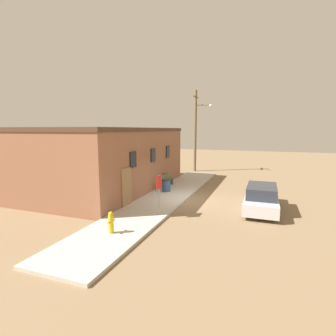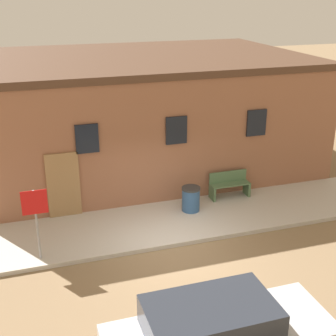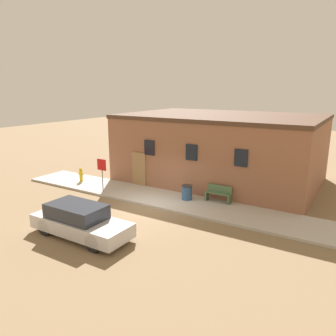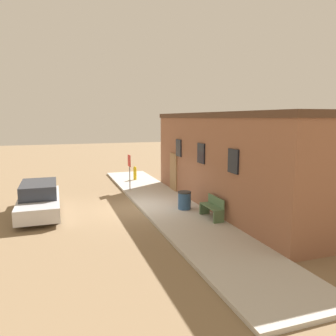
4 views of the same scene
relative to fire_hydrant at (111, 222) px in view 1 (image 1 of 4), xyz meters
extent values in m
plane|color=#846B4C|center=(6.33, -1.35, -0.57)|extent=(80.00, 80.00, 0.00)
cube|color=#BCB7AD|center=(6.33, 0.02, -0.51)|extent=(19.25, 2.73, 0.13)
cube|color=#8E5B42|center=(7.34, 5.48, 1.50)|extent=(12.17, 8.20, 4.15)
cube|color=#4C3323|center=(7.34, 5.48, 3.69)|extent=(12.27, 8.30, 0.24)
cube|color=black|center=(4.50, 1.35, 2.00)|extent=(0.70, 0.08, 0.90)
cube|color=black|center=(7.34, 1.35, 2.00)|extent=(0.70, 0.08, 0.90)
cube|color=black|center=(10.18, 1.35, 2.00)|extent=(0.70, 0.08, 0.90)
cube|color=#937047|center=(3.69, 1.35, 0.53)|extent=(1.00, 0.08, 2.20)
cylinder|color=gold|center=(0.00, 0.00, -0.07)|extent=(0.21, 0.21, 0.75)
sphere|color=gold|center=(0.00, 0.00, 0.35)|extent=(0.19, 0.19, 0.19)
cylinder|color=gold|center=(-0.16, 0.00, 0.04)|extent=(0.12, 0.09, 0.09)
cylinder|color=gold|center=(0.16, 0.00, 0.04)|extent=(0.12, 0.09, 0.09)
cylinder|color=gray|center=(2.77, -0.95, 0.54)|extent=(0.06, 0.06, 1.97)
cube|color=red|center=(2.77, -0.97, 1.20)|extent=(0.65, 0.02, 0.65)
cube|color=#4C6B47|center=(8.52, 1.01, -0.22)|extent=(0.08, 0.44, 0.46)
cube|color=#4C6B47|center=(9.80, 1.01, -0.22)|extent=(0.08, 0.44, 0.46)
cube|color=#4C6B47|center=(9.16, 1.01, 0.04)|extent=(1.36, 0.44, 0.04)
cube|color=#4C6B47|center=(9.16, 1.21, 0.24)|extent=(1.36, 0.04, 0.37)
cylinder|color=#2D517F|center=(7.54, 0.48, -0.08)|extent=(0.56, 0.56, 0.73)
cylinder|color=#2D2D2D|center=(7.54, 0.48, 0.32)|extent=(0.59, 0.59, 0.06)
cylinder|color=brown|center=(17.47, 1.10, 3.50)|extent=(0.28, 0.28, 8.15)
cylinder|color=brown|center=(17.47, 0.33, 6.11)|extent=(0.10, 1.52, 0.10)
sphere|color=silver|center=(17.47, -0.43, 6.01)|extent=(0.32, 0.32, 0.32)
cube|color=brown|center=(17.47, 1.10, 6.92)|extent=(1.80, 0.10, 0.10)
cylinder|color=black|center=(7.25, -4.89, -0.22)|extent=(0.72, 0.20, 0.72)
cylinder|color=black|center=(7.25, -6.34, -0.22)|extent=(0.72, 0.20, 0.72)
cylinder|color=black|center=(4.48, -4.89, -0.22)|extent=(0.72, 0.20, 0.72)
cylinder|color=black|center=(4.48, -6.34, -0.22)|extent=(0.72, 0.20, 0.72)
cube|color=silver|center=(5.87, -5.61, -0.09)|extent=(4.47, 1.66, 0.58)
cube|color=#282D38|center=(5.64, -5.61, 0.50)|extent=(2.46, 1.46, 0.58)
camera|label=1|loc=(-8.66, -5.68, 3.70)|focal=28.00mm
camera|label=2|loc=(2.71, -12.14, 6.32)|focal=50.00mm
camera|label=3|loc=(15.59, -14.46, 5.45)|focal=35.00mm
camera|label=4|loc=(20.70, -4.81, 3.58)|focal=35.00mm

